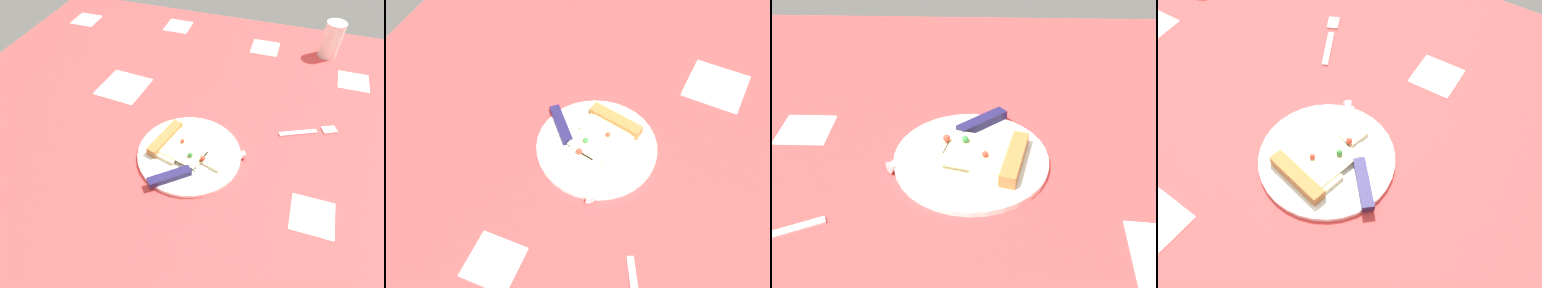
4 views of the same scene
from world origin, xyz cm
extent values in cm
cube|color=#D13838|center=(0.00, 0.00, -1.50)|extent=(136.27, 136.27, 3.00)
cube|color=white|center=(17.35, 49.53, -0.10)|extent=(9.00, 9.00, 0.20)
cube|color=white|center=(46.25, 38.55, -0.10)|extent=(9.00, 9.00, 0.20)
cube|color=white|center=(-52.40, 48.58, -0.10)|extent=(9.00, 9.00, 0.20)
cube|color=white|center=(37.34, -13.25, -0.10)|extent=(9.00, 9.00, 0.20)
cube|color=white|center=(-16.51, 54.67, -0.10)|extent=(9.00, 9.00, 0.20)
cylinder|color=white|center=(7.59, -5.24, 0.52)|extent=(24.93, 24.93, 1.03)
cube|color=beige|center=(3.71, -4.26, 1.53)|extent=(8.51, 12.13, 1.00)
cube|color=beige|center=(9.04, -5.61, 1.53)|extent=(7.19, 8.35, 1.00)
cube|color=beige|center=(13.89, -6.83, 1.53)|extent=(5.92, 4.76, 1.00)
cube|color=#F2E099|center=(6.62, -5.00, 2.18)|extent=(11.95, 11.37, 0.30)
cube|color=#9E6633|center=(0.80, -3.53, 2.13)|extent=(5.46, 12.27, 2.20)
sphere|color=red|center=(5.41, -3.66, 2.83)|extent=(0.99, 0.99, 0.99)
sphere|color=red|center=(11.66, -7.51, 2.95)|extent=(1.24, 1.24, 1.24)
sphere|color=#2D7A38|center=(8.60, -7.35, 2.91)|extent=(1.16, 1.16, 1.16)
cube|color=silver|center=(15.03, -6.31, 1.18)|extent=(10.47, 9.26, 0.30)
cone|color=silver|center=(19.62, -2.44, 1.18)|extent=(2.82, 2.82, 2.00)
cube|color=#1E1947|center=(5.85, -14.04, 1.83)|extent=(9.07, 8.12, 1.60)
cylinder|color=silver|center=(37.75, 51.14, 5.78)|extent=(6.15, 6.15, 11.55)
cube|color=silver|center=(32.12, 10.58, 0.40)|extent=(9.56, 5.33, 0.80)
cube|color=silver|center=(39.82, 14.19, 0.40)|extent=(4.28, 3.70, 0.80)
cube|color=white|center=(-19.72, 14.38, 0.20)|extent=(14.04, 14.04, 0.40)
camera|label=1|loc=(23.96, -53.67, 59.81)|focal=30.13mm
camera|label=2|loc=(58.15, 10.95, 72.20)|focal=40.20mm
camera|label=3|loc=(6.97, 50.74, 45.67)|focal=41.55mm
camera|label=4|loc=(-30.17, -33.49, 71.94)|focal=43.67mm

